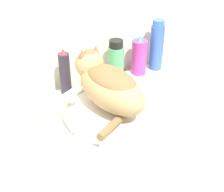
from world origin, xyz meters
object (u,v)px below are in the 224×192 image
object	(u,v)px
cat	(107,84)
hairspray_can_black	(65,74)
spray_bottle_trigger	(139,56)
shampoo_bottle_tall	(157,46)
mouthwash_bottle	(116,61)
cream_tube	(194,124)
faucet	(52,107)

from	to	relation	value
cat	hairspray_can_black	bearing A→B (deg)	11.48
hairspray_can_black	spray_bottle_trigger	distance (m)	0.36
hairspray_can_black	shampoo_bottle_tall	size ratio (longest dim) A/B	0.85
hairspray_can_black	cat	bearing A→B (deg)	-72.19
cat	mouthwash_bottle	world-z (taller)	cat
cat	spray_bottle_trigger	xyz separation A→B (m)	(0.29, 0.22, -0.05)
mouthwash_bottle	hairspray_can_black	world-z (taller)	hairspray_can_black
cream_tube	faucet	bearing A→B (deg)	147.37
faucet	shampoo_bottle_tall	size ratio (longest dim) A/B	0.64
hairspray_can_black	shampoo_bottle_tall	bearing A→B (deg)	-0.00
cat	faucet	bearing A→B (deg)	71.19
shampoo_bottle_tall	cream_tube	size ratio (longest dim) A/B	1.55
faucet	cream_tube	world-z (taller)	faucet
cat	shampoo_bottle_tall	distance (m)	0.44
cat	faucet	size ratio (longest dim) A/B	2.28
shampoo_bottle_tall	cream_tube	bearing A→B (deg)	-110.71
mouthwash_bottle	shampoo_bottle_tall	world-z (taller)	shampoo_bottle_tall
spray_bottle_trigger	cream_tube	world-z (taller)	spray_bottle_trigger
shampoo_bottle_tall	cream_tube	distance (m)	0.48
faucet	spray_bottle_trigger	world-z (taller)	spray_bottle_trigger
cat	cream_tube	bearing A→B (deg)	-141.48
mouthwash_bottle	hairspray_can_black	size ratio (longest dim) A/B	0.93
shampoo_bottle_tall	hairspray_can_black	bearing A→B (deg)	180.00
cat	shampoo_bottle_tall	size ratio (longest dim) A/B	1.47
faucet	shampoo_bottle_tall	xyz separation A→B (m)	(0.58, 0.17, 0.04)
faucet	hairspray_can_black	xyz separation A→B (m)	(0.12, 0.17, 0.02)
faucet	cream_tube	distance (m)	0.50
hairspray_can_black	cream_tube	world-z (taller)	hairspray_can_black
mouthwash_bottle	cat	bearing A→B (deg)	-127.92
cream_tube	mouthwash_bottle	bearing A→B (deg)	96.91
faucet	cream_tube	size ratio (longest dim) A/B	0.99
faucet	hairspray_can_black	size ratio (longest dim) A/B	0.75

